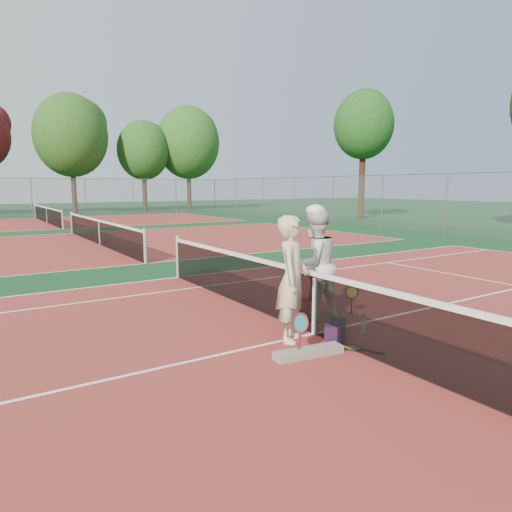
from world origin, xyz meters
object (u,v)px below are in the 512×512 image
Objects in this scene: sports_bag_purple at (335,333)px; player_b at (314,265)px; racket_red at (301,334)px; net_main at (314,303)px; water_bottle at (364,325)px; racket_black_held at (352,301)px; sports_bag_navy at (338,327)px; racket_spare at (352,348)px; player_a at (292,279)px.

player_b is at bearing 66.12° from sports_bag_purple.
racket_red reaches higher than sports_bag_purple.
net_main reaches higher than water_bottle.
water_bottle is (-0.56, -0.85, -0.14)m from racket_black_held.
racket_black_held is (1.24, 0.43, -0.22)m from net_main.
sports_bag_navy is 0.31m from sports_bag_purple.
net_main is 18.51× the size of racket_red.
sports_bag_navy is (0.27, -0.26, -0.38)m from net_main.
player_b reaches higher than sports_bag_purple.
racket_spare is 0.77m from water_bottle.
player_b is 6.61× the size of water_bottle.
racket_spare is at bearing 1.48° from racket_black_held.
net_main is 18.29× the size of racket_spare.
net_main is 36.60× the size of water_bottle.
racket_red is 1.79× the size of sports_bag_navy.
player_a is at bearing -175.87° from net_main.
water_bottle is at bearing 98.61° from player_b.
net_main is 0.88m from water_bottle.
sports_bag_navy is 1.11× the size of water_bottle.
net_main is 0.66m from player_a.
racket_red reaches higher than racket_black_held.
sports_bag_navy is (-0.25, -0.90, -0.86)m from player_b.
sports_bag_purple is at bearing -24.84° from racket_spare.
racket_black_held is 1.72× the size of sports_bag_navy.
player_b is 3.34× the size of racket_red.
racket_spare is 2.00× the size of water_bottle.
net_main is 5.54× the size of player_b.
racket_red reaches higher than water_bottle.
player_b reaches higher than racket_spare.
racket_red is (-0.75, -0.61, -0.21)m from net_main.
sports_bag_purple is 0.65m from water_bottle.
racket_spare is at bearing -112.42° from sports_bag_navy.
racket_spare is at bearing -44.89° from racket_red.
sports_bag_purple is (-0.48, -1.10, -0.86)m from player_b.
sports_bag_navy is (-0.97, -0.69, -0.15)m from racket_black_held.
player_a reaches higher than racket_spare.
net_main is at bearing 9.91° from racket_red.
racket_red is at bearing -172.81° from water_bottle.
racket_red is at bearing -141.19° from net_main.
player_b is 1.83m from racket_spare.
player_b is 1.48m from sports_bag_purple.
sports_bag_purple is (0.79, 0.15, -0.17)m from racket_red.
racket_black_held is at bearing 18.97° from net_main.
racket_spare is at bearing -87.49° from net_main.
net_main is 34.66× the size of sports_bag_purple.
player_a is 1.15m from sports_bag_navy.
sports_bag_navy is at bearing 74.70° from player_b.
racket_black_held is at bearing 56.48° from water_bottle.
player_a reaches higher than sports_bag_navy.
player_b is 1.91m from racket_red.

